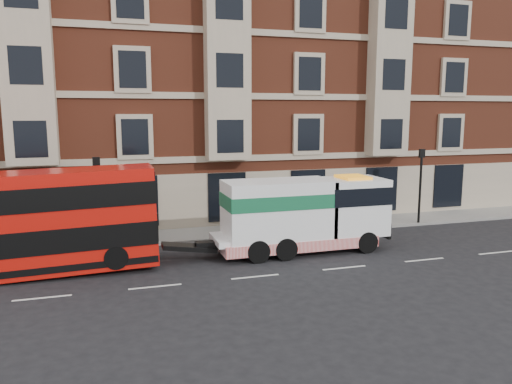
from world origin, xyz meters
TOP-DOWN VIEW (x-y plane):
  - ground at (0.00, 0.00)m, footprint 120.00×120.00m
  - sidewalk at (0.00, 7.50)m, footprint 90.00×3.00m
  - victorian_terrace at (0.50, 15.00)m, footprint 45.00×12.00m
  - lamp_post_west at (-6.00, 6.20)m, footprint 0.35×0.15m
  - lamp_post_east at (12.00, 6.20)m, footprint 0.35×0.15m
  - double_decker_bus at (-8.89, 2.86)m, footprint 10.46×2.40m
  - tow_truck at (3.17, 2.86)m, footprint 8.37×2.47m
  - pedestrian at (-7.14, 6.45)m, footprint 0.60×0.41m

SIDE VIEW (x-z plane):
  - ground at x=0.00m, z-range 0.00..0.00m
  - sidewalk at x=0.00m, z-range 0.00..0.15m
  - pedestrian at x=-7.14m, z-range 0.15..1.72m
  - tow_truck at x=3.17m, z-range 0.11..3.59m
  - double_decker_bus at x=-8.89m, z-range 0.13..4.36m
  - lamp_post_west at x=-6.00m, z-range 0.50..4.85m
  - lamp_post_east at x=12.00m, z-range 0.50..4.85m
  - victorian_terrace at x=0.50m, z-range -0.13..20.27m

